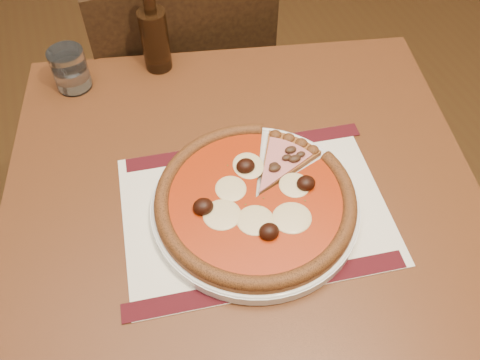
% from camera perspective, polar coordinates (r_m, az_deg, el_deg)
% --- Properties ---
extents(table, '(0.96, 0.96, 0.75)m').
position_cam_1_polar(table, '(0.93, 0.41, -5.94)').
color(table, brown).
rests_on(table, ground).
extents(chair_far, '(0.42, 0.42, 0.88)m').
position_cam_1_polar(chair_far, '(1.41, -6.32, 10.24)').
color(chair_far, black).
rests_on(chair_far, ground).
extents(placemat, '(0.46, 0.35, 0.00)m').
position_cam_1_polar(placemat, '(0.83, 1.69, -3.34)').
color(placemat, white).
rests_on(placemat, table).
extents(plate, '(0.34, 0.34, 0.02)m').
position_cam_1_polar(plate, '(0.82, 1.71, -2.94)').
color(plate, white).
rests_on(plate, placemat).
extents(pizza, '(0.32, 0.32, 0.04)m').
position_cam_1_polar(pizza, '(0.81, 1.74, -2.14)').
color(pizza, brown).
rests_on(pizza, plate).
extents(ham_slice, '(0.13, 0.12, 0.02)m').
position_cam_1_polar(ham_slice, '(0.87, 4.76, 2.57)').
color(ham_slice, brown).
rests_on(ham_slice, plate).
extents(water_glass, '(0.07, 0.07, 0.08)m').
position_cam_1_polar(water_glass, '(1.06, -18.55, 11.70)').
color(water_glass, white).
rests_on(water_glass, table).
extents(bottle, '(0.06, 0.06, 0.18)m').
position_cam_1_polar(bottle, '(1.05, -9.55, 15.55)').
color(bottle, black).
rests_on(bottle, table).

